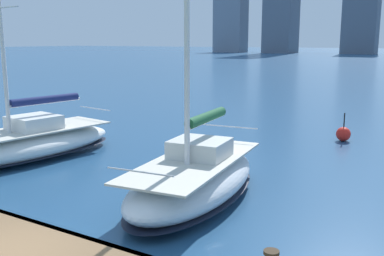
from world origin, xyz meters
The scene contains 4 objects.
dock_pier centered at (0.00, -0.10, 0.54)m, with size 28.00×2.80×0.60m.
sailboat_forest centered at (-0.84, -5.97, 0.74)m, with size 3.62×7.22×11.75m.
sailboat_navy centered at (7.69, -6.51, 0.67)m, with size 4.06×8.57×9.31m.
channel_buoy centered at (-2.77, -16.86, 0.36)m, with size 0.70×0.70×1.40m.
Camera 1 is at (-7.66, 5.32, 4.85)m, focal length 42.00 mm.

